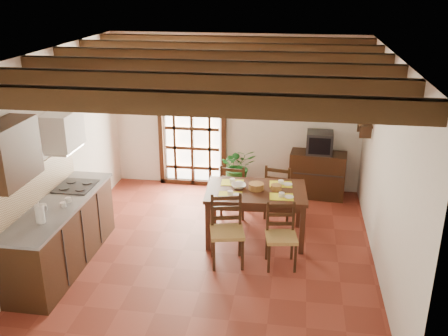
% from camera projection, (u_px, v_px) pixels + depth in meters
% --- Properties ---
extents(ground_plane, '(5.00, 5.00, 0.00)m').
position_uv_depth(ground_plane, '(213.00, 252.00, 7.14)').
color(ground_plane, maroon).
extents(room_shell, '(4.52, 5.02, 2.81)m').
position_uv_depth(room_shell, '(212.00, 131.00, 6.49)').
color(room_shell, silver).
rests_on(room_shell, ground_plane).
extents(ceiling_beams, '(4.50, 4.34, 0.20)m').
position_uv_depth(ceiling_beams, '(211.00, 63.00, 6.18)').
color(ceiling_beams, black).
rests_on(ceiling_beams, room_shell).
extents(french_door, '(1.26, 0.11, 2.32)m').
position_uv_depth(french_door, '(192.00, 124.00, 9.09)').
color(french_door, white).
rests_on(french_door, ground_plane).
extents(kitchen_counter, '(0.64, 2.25, 1.38)m').
position_uv_depth(kitchen_counter, '(62.00, 233.00, 6.69)').
color(kitchen_counter, black).
rests_on(kitchen_counter, ground_plane).
extents(upper_cabinet, '(0.35, 0.80, 0.70)m').
position_uv_depth(upper_cabinet, '(9.00, 153.00, 5.57)').
color(upper_cabinet, black).
rests_on(upper_cabinet, room_shell).
extents(range_hood, '(0.38, 0.60, 0.54)m').
position_uv_depth(range_hood, '(62.00, 131.00, 6.76)').
color(range_hood, white).
rests_on(range_hood, room_shell).
extents(counter_items, '(0.50, 1.43, 0.25)m').
position_uv_depth(counter_items, '(60.00, 197.00, 6.60)').
color(counter_items, black).
rests_on(counter_items, kitchen_counter).
extents(dining_table, '(1.51, 1.03, 0.79)m').
position_uv_depth(dining_table, '(256.00, 196.00, 7.30)').
color(dining_table, '#3B1F13').
rests_on(dining_table, ground_plane).
extents(chair_near_left, '(0.53, 0.51, 0.97)m').
position_uv_depth(chair_near_left, '(227.00, 243.00, 6.78)').
color(chair_near_left, '#A88747').
rests_on(chair_near_left, ground_plane).
extents(chair_near_right, '(0.46, 0.45, 0.88)m').
position_uv_depth(chair_near_right, '(281.00, 247.00, 6.73)').
color(chair_near_right, '#A88747').
rests_on(chair_near_right, ground_plane).
extents(chair_far_left, '(0.45, 0.44, 0.91)m').
position_uv_depth(chair_far_left, '(234.00, 199.00, 8.17)').
color(chair_far_left, '#A88747').
rests_on(chair_far_left, ground_plane).
extents(chair_far_right, '(0.49, 0.48, 0.93)m').
position_uv_depth(chair_far_right, '(279.00, 200.00, 8.11)').
color(chair_far_right, '#A88747').
rests_on(chair_far_right, ground_plane).
extents(table_setting, '(1.06, 0.71, 0.10)m').
position_uv_depth(table_setting, '(256.00, 185.00, 7.24)').
color(table_setting, yellow).
rests_on(table_setting, dining_table).
extents(table_bowl, '(0.26, 0.26, 0.05)m').
position_uv_depth(table_bowl, '(239.00, 186.00, 7.33)').
color(table_bowl, white).
rests_on(table_bowl, dining_table).
extents(sideboard, '(1.00, 0.52, 0.82)m').
position_uv_depth(sideboard, '(317.00, 175.00, 8.84)').
color(sideboard, black).
rests_on(sideboard, ground_plane).
extents(crt_tv, '(0.46, 0.43, 0.38)m').
position_uv_depth(crt_tv, '(320.00, 143.00, 8.62)').
color(crt_tv, black).
rests_on(crt_tv, sideboard).
extents(fuse_box, '(0.25, 0.03, 0.32)m').
position_uv_depth(fuse_box, '(322.00, 97.00, 8.59)').
color(fuse_box, white).
rests_on(fuse_box, room_shell).
extents(plant_pot, '(0.36, 0.36, 0.22)m').
position_uv_depth(plant_pot, '(238.00, 187.00, 9.06)').
color(plant_pot, maroon).
rests_on(plant_pot, ground_plane).
extents(potted_plant, '(1.93, 1.76, 1.80)m').
position_uv_depth(potted_plant, '(238.00, 164.00, 8.90)').
color(potted_plant, '#144C19').
rests_on(potted_plant, ground_plane).
extents(wall_shelf, '(0.20, 0.42, 0.20)m').
position_uv_depth(wall_shelf, '(365.00, 126.00, 7.78)').
color(wall_shelf, black).
rests_on(wall_shelf, room_shell).
extents(shelf_vase, '(0.15, 0.15, 0.15)m').
position_uv_depth(shelf_vase, '(366.00, 118.00, 7.73)').
color(shelf_vase, '#B2BFB2').
rests_on(shelf_vase, wall_shelf).
extents(shelf_flowers, '(0.14, 0.14, 0.36)m').
position_uv_depth(shelf_flowers, '(367.00, 104.00, 7.65)').
color(shelf_flowers, yellow).
rests_on(shelf_flowers, shelf_vase).
extents(framed_picture, '(0.03, 0.32, 0.32)m').
position_uv_depth(framed_picture, '(374.00, 92.00, 7.57)').
color(framed_picture, brown).
rests_on(framed_picture, room_shell).
extents(pendant_lamp, '(0.36, 0.36, 0.84)m').
position_uv_depth(pendant_lamp, '(259.00, 101.00, 6.90)').
color(pendant_lamp, black).
rests_on(pendant_lamp, room_shell).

